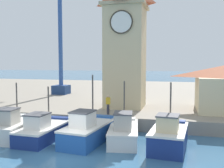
% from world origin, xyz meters
% --- Properties ---
extents(ground_plane, '(300.00, 300.00, 0.00)m').
position_xyz_m(ground_plane, '(0.00, 0.00, 0.00)').
color(ground_plane, '#386689').
extents(quay_wharf, '(120.00, 40.00, 1.04)m').
position_xyz_m(quay_wharf, '(0.00, 26.28, 0.52)').
color(quay_wharf, gray).
rests_on(quay_wharf, ground).
extents(fishing_boat_far_left, '(2.50, 4.57, 3.89)m').
position_xyz_m(fishing_boat_far_left, '(-5.28, 2.59, 0.75)').
color(fishing_boat_far_left, silver).
rests_on(fishing_boat_far_left, ground).
extents(fishing_boat_left_outer, '(2.26, 4.98, 3.65)m').
position_xyz_m(fishing_boat_left_outer, '(-2.89, 2.65, 0.67)').
color(fishing_boat_left_outer, navy).
rests_on(fishing_boat_left_outer, ground).
extents(fishing_boat_left_inner, '(2.67, 5.28, 4.50)m').
position_xyz_m(fishing_boat_left_inner, '(0.29, 2.88, 0.79)').
color(fishing_boat_left_inner, '#2356A8').
rests_on(fishing_boat_left_inner, ground).
extents(fishing_boat_mid_left, '(2.61, 5.02, 4.06)m').
position_xyz_m(fishing_boat_mid_left, '(2.55, 3.61, 0.71)').
color(fishing_boat_mid_left, silver).
rests_on(fishing_boat_mid_left, ground).
extents(fishing_boat_center, '(2.43, 4.38, 4.11)m').
position_xyz_m(fishing_boat_center, '(5.57, 2.82, 0.80)').
color(fishing_boat_center, navy).
rests_on(fishing_boat_center, ground).
extents(clock_tower, '(4.07, 4.07, 13.89)m').
position_xyz_m(clock_tower, '(1.09, 11.30, 7.50)').
color(clock_tower, beige).
rests_on(clock_tower, quay_wharf).
extents(port_crane_near, '(2.81, 10.10, 20.15)m').
position_xyz_m(port_crane_near, '(-9.50, 19.64, 8.24)').
color(port_crane_near, navy).
rests_on(port_crane_near, quay_wharf).
extents(dock_worker_near_tower, '(0.34, 0.22, 1.62)m').
position_xyz_m(dock_worker_near_tower, '(0.45, 7.33, 1.88)').
color(dock_worker_near_tower, '#33333D').
rests_on(dock_worker_near_tower, quay_wharf).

